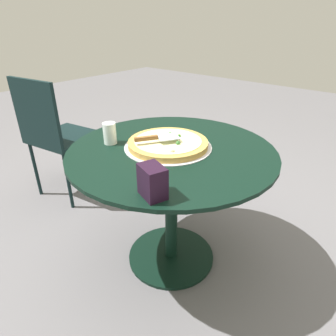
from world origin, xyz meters
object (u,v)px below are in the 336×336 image
Objects in this scene: patio_table at (172,178)px; patio_chair_far at (54,131)px; drinking_cup at (110,133)px; napkin_dispenser at (152,182)px; pizza_on_tray at (168,144)px; pizza_server at (157,138)px.

patio_table is 1.10× the size of patio_chair_far.
napkin_dispenser is (0.48, -0.22, 0.01)m from drinking_cup.
patio_chair_far reaches higher than patio_table.
patio_table is at bearing 1.01° from patio_chair_far.
patio_chair_far is at bearing 170.99° from drinking_cup.
patio_table is 1.05m from patio_chair_far.
pizza_on_tray is 0.47× the size of patio_chair_far.
pizza_on_tray is 1.04m from patio_chair_far.
pizza_server is 1.97× the size of drinking_cup.
pizza_server is 0.23× the size of patio_chair_far.
pizza_on_tray is 0.44m from napkin_dispenser.
drinking_cup is at bearing -9.01° from patio_chair_far.
drinking_cup is (-0.22, -0.09, -0.01)m from pizza_server.
pizza_on_tray is 0.07m from pizza_server.
napkin_dispenser reaches higher than drinking_cup.
pizza_on_tray is at bearing 30.85° from drinking_cup.
drinking_cup is at bearing -157.45° from pizza_server.
patio_table is 0.47m from napkin_dispenser.
patio_chair_far reaches higher than napkin_dispenser.
napkin_dispenser is at bearing -56.96° from pizza_on_tray.
napkin_dispenser is at bearing -15.06° from patio_chair_far.
pizza_server is 1.02m from patio_chair_far.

